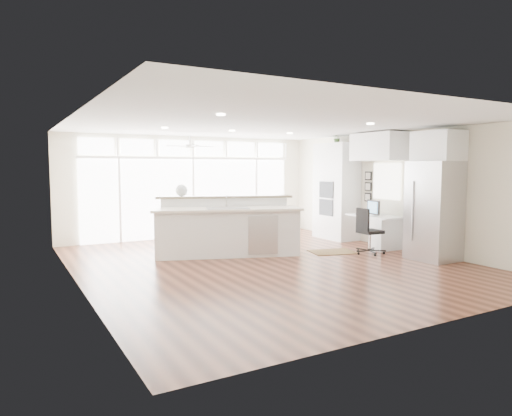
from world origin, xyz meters
TOP-DOWN VIEW (x-y plane):
  - floor at (0.00, 0.00)m, footprint 7.00×8.00m
  - ceiling at (0.00, 0.00)m, footprint 7.00×8.00m
  - wall_back at (0.00, 4.00)m, footprint 7.00×0.04m
  - wall_front at (0.00, -4.00)m, footprint 7.00×0.04m
  - wall_left at (-3.50, 0.00)m, footprint 0.04×8.00m
  - wall_right at (3.50, 0.00)m, footprint 0.04×8.00m
  - glass_wall at (0.00, 3.94)m, footprint 5.80×0.06m
  - transom_row at (0.00, 3.94)m, footprint 5.90×0.06m
  - desk_window at (3.46, 0.30)m, footprint 0.04×0.85m
  - ceiling_fan at (-0.50, 2.80)m, footprint 1.16×1.16m
  - recessed_lights at (0.00, 0.20)m, footprint 3.40×3.00m
  - oven_cabinet at (3.17, 1.80)m, footprint 0.64×1.20m
  - desk_nook at (3.13, 0.30)m, footprint 0.72×1.30m
  - upper_cabinets at (3.17, 0.30)m, footprint 0.64×1.30m
  - refrigerator at (3.11, -1.35)m, footprint 0.76×0.90m
  - fridge_cabinet at (3.17, -1.35)m, footprint 0.64×0.90m
  - framed_photos at (3.46, 0.92)m, footprint 0.06×0.22m
  - kitchen_island at (-0.33, 1.13)m, footprint 3.36×2.17m
  - rug at (1.86, 0.30)m, footprint 1.11×0.92m
  - office_chair at (2.45, -0.25)m, footprint 0.55×0.51m
  - fishbowl at (-1.09, 1.83)m, footprint 0.34×0.34m
  - monitor at (3.05, 0.30)m, footprint 0.15×0.46m
  - keyboard at (2.88, 0.30)m, footprint 0.14×0.32m
  - potted_plant at (3.17, 1.80)m, footprint 0.29×0.31m

SIDE VIEW (x-z plane):
  - floor at x=0.00m, z-range -0.02..0.00m
  - rug at x=1.86m, z-range 0.00..0.01m
  - desk_nook at x=3.13m, z-range 0.00..0.76m
  - office_chair at x=2.45m, z-range 0.00..0.99m
  - kitchen_island at x=-0.33m, z-range 0.00..1.25m
  - keyboard at x=2.88m, z-range 0.76..0.78m
  - monitor at x=3.05m, z-range 0.76..1.13m
  - refrigerator at x=3.11m, z-range 0.00..2.00m
  - glass_wall at x=0.00m, z-range 0.01..2.09m
  - oven_cabinet at x=3.17m, z-range 0.00..2.50m
  - wall_back at x=0.00m, z-range 0.00..2.70m
  - wall_front at x=0.00m, z-range 0.00..2.70m
  - wall_left at x=-3.50m, z-range 0.00..2.70m
  - wall_right at x=3.50m, z-range 0.00..2.70m
  - fishbowl at x=-1.09m, z-range 1.25..1.51m
  - framed_photos at x=3.46m, z-range 1.00..1.80m
  - desk_window at x=3.46m, z-range 1.12..1.98m
  - fridge_cabinet at x=3.17m, z-range 2.00..2.60m
  - upper_cabinets at x=3.17m, z-range 2.03..2.67m
  - transom_row at x=0.00m, z-range 2.18..2.58m
  - ceiling_fan at x=-0.50m, z-range 2.32..2.64m
  - potted_plant at x=3.17m, z-range 2.50..2.72m
  - recessed_lights at x=0.00m, z-range 2.67..2.69m
  - ceiling at x=0.00m, z-range 2.69..2.71m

